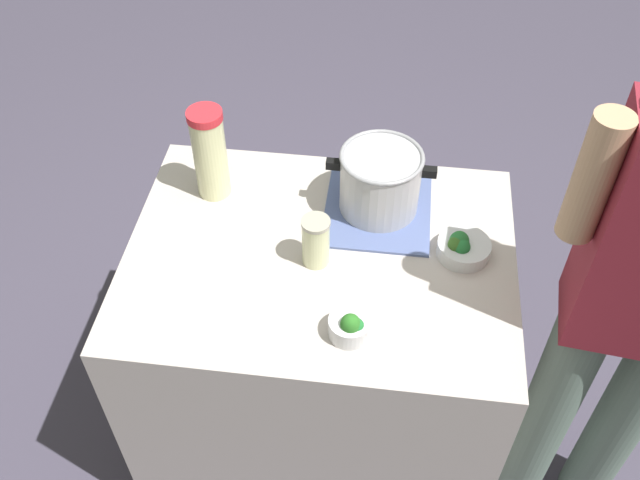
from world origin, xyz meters
TOP-DOWN VIEW (x-y plane):
  - ground_plane at (0.00, 0.00)m, footprint 8.00×8.00m
  - counter_slab at (0.00, 0.00)m, footprint 1.02×0.77m
  - dish_cloth at (0.14, 0.19)m, footprint 0.29×0.34m
  - cooking_pot at (0.14, 0.19)m, footprint 0.29×0.22m
  - lemonade_pitcher at (-0.32, 0.20)m, footprint 0.10×0.10m
  - mason_jar at (-0.01, -0.03)m, footprint 0.07×0.07m
  - broccoli_bowl_front at (0.10, -0.25)m, footprint 0.10×0.10m
  - broccoli_bowl_center at (0.36, 0.04)m, footprint 0.14×0.14m
  - person_cook at (0.77, -0.13)m, footprint 0.50×0.24m

SIDE VIEW (x-z plane):
  - ground_plane at x=0.00m, z-range 0.00..0.00m
  - counter_slab at x=0.00m, z-range 0.00..0.85m
  - dish_cloth at x=0.14m, z-range 0.85..0.86m
  - broccoli_bowl_center at x=0.36m, z-range 0.84..0.92m
  - broccoli_bowl_front at x=0.10m, z-range 0.84..0.92m
  - person_cook at x=0.77m, z-range 0.09..1.73m
  - mason_jar at x=-0.01m, z-range 0.85..1.00m
  - cooking_pot at x=0.14m, z-range 0.86..1.04m
  - lemonade_pitcher at x=-0.32m, z-range 0.85..1.13m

